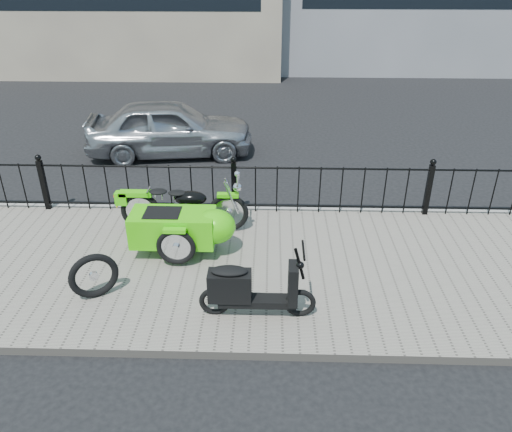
{
  "coord_description": "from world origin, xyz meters",
  "views": [
    {
      "loc": [
        0.65,
        -6.92,
        4.4
      ],
      "look_at": [
        0.44,
        -0.1,
        0.76
      ],
      "focal_mm": 35.0,
      "sensor_mm": 36.0,
      "label": 1
    }
  ],
  "objects_px": {
    "motorcycle_sidecar": "(186,223)",
    "spare_tire": "(94,276)",
    "scooter": "(249,290)",
    "sedan_car": "(170,128)"
  },
  "relations": [
    {
      "from": "scooter",
      "to": "sedan_car",
      "type": "relative_size",
      "value": 0.39
    },
    {
      "from": "motorcycle_sidecar",
      "to": "spare_tire",
      "type": "distance_m",
      "value": 1.7
    },
    {
      "from": "motorcycle_sidecar",
      "to": "spare_tire",
      "type": "bearing_deg",
      "value": -129.5
    },
    {
      "from": "motorcycle_sidecar",
      "to": "spare_tire",
      "type": "height_order",
      "value": "motorcycle_sidecar"
    },
    {
      "from": "motorcycle_sidecar",
      "to": "sedan_car",
      "type": "bearing_deg",
      "value": 103.41
    },
    {
      "from": "scooter",
      "to": "spare_tire",
      "type": "distance_m",
      "value": 2.17
    },
    {
      "from": "motorcycle_sidecar",
      "to": "scooter",
      "type": "xyz_separation_m",
      "value": [
        1.07,
        -1.64,
        -0.07
      ]
    },
    {
      "from": "motorcycle_sidecar",
      "to": "spare_tire",
      "type": "relative_size",
      "value": 3.34
    },
    {
      "from": "motorcycle_sidecar",
      "to": "scooter",
      "type": "bearing_deg",
      "value": -56.84
    },
    {
      "from": "motorcycle_sidecar",
      "to": "sedan_car",
      "type": "xyz_separation_m",
      "value": [
        -1.08,
        4.55,
        0.07
      ]
    }
  ]
}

